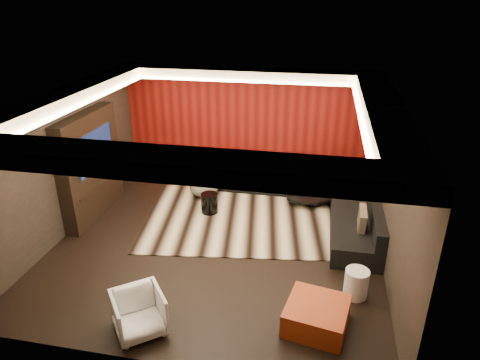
% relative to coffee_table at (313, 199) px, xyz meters
% --- Properties ---
extents(floor, '(6.00, 6.00, 0.02)m').
position_rel_coffee_table_xyz_m(floor, '(-1.70, -1.93, -0.13)').
color(floor, black).
rests_on(floor, ground).
extents(ceiling, '(6.00, 6.00, 0.02)m').
position_rel_coffee_table_xyz_m(ceiling, '(-1.70, -1.93, 2.69)').
color(ceiling, silver).
rests_on(ceiling, ground).
extents(wall_back, '(6.00, 0.02, 2.80)m').
position_rel_coffee_table_xyz_m(wall_back, '(-1.70, 1.08, 1.28)').
color(wall_back, black).
rests_on(wall_back, ground).
extents(wall_left, '(0.02, 6.00, 2.80)m').
position_rel_coffee_table_xyz_m(wall_left, '(-4.71, -1.93, 1.28)').
color(wall_left, black).
rests_on(wall_left, ground).
extents(wall_right, '(0.02, 6.00, 2.80)m').
position_rel_coffee_table_xyz_m(wall_right, '(1.31, -1.93, 1.28)').
color(wall_right, black).
rests_on(wall_right, ground).
extents(red_feature_wall, '(5.98, 0.05, 2.78)m').
position_rel_coffee_table_xyz_m(red_feature_wall, '(-1.70, 1.04, 1.28)').
color(red_feature_wall, '#6B0C0A').
rests_on(red_feature_wall, ground).
extents(soffit_back, '(6.00, 0.60, 0.22)m').
position_rel_coffee_table_xyz_m(soffit_back, '(-1.70, 0.77, 2.57)').
color(soffit_back, silver).
rests_on(soffit_back, ground).
extents(soffit_front, '(6.00, 0.60, 0.22)m').
position_rel_coffee_table_xyz_m(soffit_front, '(-1.70, -4.63, 2.57)').
color(soffit_front, silver).
rests_on(soffit_front, ground).
extents(soffit_left, '(0.60, 4.80, 0.22)m').
position_rel_coffee_table_xyz_m(soffit_left, '(-4.40, -1.93, 2.57)').
color(soffit_left, silver).
rests_on(soffit_left, ground).
extents(soffit_right, '(0.60, 4.80, 0.22)m').
position_rel_coffee_table_xyz_m(soffit_right, '(1.00, -1.93, 2.57)').
color(soffit_right, silver).
rests_on(soffit_right, ground).
extents(cove_back, '(4.80, 0.08, 0.04)m').
position_rel_coffee_table_xyz_m(cove_back, '(-1.70, 0.43, 2.48)').
color(cove_back, '#FFD899').
rests_on(cove_back, ground).
extents(cove_front, '(4.80, 0.08, 0.04)m').
position_rel_coffee_table_xyz_m(cove_front, '(-1.70, -4.29, 2.48)').
color(cove_front, '#FFD899').
rests_on(cove_front, ground).
extents(cove_left, '(0.08, 4.80, 0.04)m').
position_rel_coffee_table_xyz_m(cove_left, '(-4.06, -1.93, 2.48)').
color(cove_left, '#FFD899').
rests_on(cove_left, ground).
extents(cove_right, '(0.08, 4.80, 0.04)m').
position_rel_coffee_table_xyz_m(cove_right, '(0.66, -1.93, 2.48)').
color(cove_right, '#FFD899').
rests_on(cove_right, ground).
extents(tv_surround, '(0.30, 2.00, 2.20)m').
position_rel_coffee_table_xyz_m(tv_surround, '(-4.55, -1.33, 0.98)').
color(tv_surround, black).
rests_on(tv_surround, ground).
extents(tv_screen, '(0.04, 1.30, 0.80)m').
position_rel_coffee_table_xyz_m(tv_screen, '(-4.39, -1.33, 1.33)').
color(tv_screen, black).
rests_on(tv_screen, ground).
extents(tv_shelf, '(0.04, 1.60, 0.04)m').
position_rel_coffee_table_xyz_m(tv_shelf, '(-4.39, -1.33, 0.58)').
color(tv_shelf, black).
rests_on(tv_shelf, ground).
extents(rug, '(4.38, 3.52, 0.02)m').
position_rel_coffee_table_xyz_m(rug, '(-1.45, -0.95, -0.11)').
color(rug, beige).
rests_on(rug, floor).
extents(coffee_table, '(1.61, 1.61, 0.21)m').
position_rel_coffee_table_xyz_m(coffee_table, '(0.00, 0.00, 0.00)').
color(coffee_table, black).
rests_on(coffee_table, rug).
extents(drum_stool, '(0.47, 0.47, 0.43)m').
position_rel_coffee_table_xyz_m(drum_stool, '(-2.16, -0.86, 0.11)').
color(drum_stool, black).
rests_on(drum_stool, rug).
extents(striped_pouf, '(0.84, 0.84, 0.36)m').
position_rel_coffee_table_xyz_m(striped_pouf, '(-2.50, -0.07, 0.08)').
color(striped_pouf, '#BAB290').
rests_on(striped_pouf, rug).
extents(white_side_table, '(0.43, 0.43, 0.47)m').
position_rel_coffee_table_xyz_m(white_side_table, '(0.79, -3.06, 0.11)').
color(white_side_table, white).
rests_on(white_side_table, floor).
extents(orange_ottoman, '(0.98, 0.98, 0.37)m').
position_rel_coffee_table_xyz_m(orange_ottoman, '(0.21, -3.86, 0.06)').
color(orange_ottoman, maroon).
rests_on(orange_ottoman, floor).
extents(armchair, '(0.95, 0.95, 0.63)m').
position_rel_coffee_table_xyz_m(armchair, '(-2.22, -4.43, 0.19)').
color(armchair, white).
rests_on(armchair, floor).
extents(sectional_sofa, '(3.65, 3.50, 0.75)m').
position_rel_coffee_table_xyz_m(sectional_sofa, '(0.03, -0.06, 0.14)').
color(sectional_sofa, black).
rests_on(sectional_sofa, floor).
extents(throw_pillows, '(3.17, 2.79, 0.50)m').
position_rel_coffee_table_xyz_m(throw_pillows, '(-0.25, 0.07, 0.50)').
color(throw_pillows, '#C2AA8E').
rests_on(throw_pillows, sectional_sofa).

